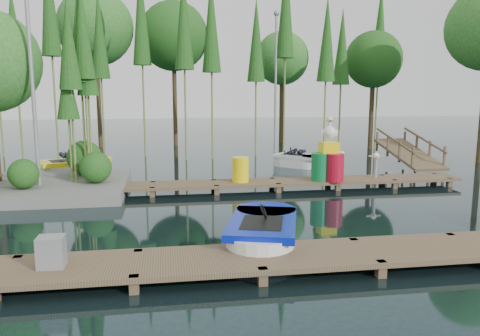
{
  "coord_description": "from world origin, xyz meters",
  "views": [
    {
      "loc": [
        -1.57,
        -12.55,
        3.28
      ],
      "look_at": [
        0.5,
        0.5,
        1.1
      ],
      "focal_mm": 35.0,
      "sensor_mm": 36.0,
      "label": 1
    }
  ],
  "objects": [
    {
      "name": "ground_plane",
      "position": [
        0.0,
        0.0,
        0.0
      ],
      "size": [
        90.0,
        90.0,
        0.0
      ],
      "primitive_type": "plane",
      "color": "#1C3034"
    },
    {
      "name": "near_dock",
      "position": [
        0.0,
        -4.5,
        0.23
      ],
      "size": [
        18.0,
        1.5,
        0.5
      ],
      "color": "brown",
      "rests_on": "ground"
    },
    {
      "name": "far_dock",
      "position": [
        1.0,
        2.5,
        0.23
      ],
      "size": [
        15.0,
        1.2,
        0.5
      ],
      "color": "brown",
      "rests_on": "ground"
    },
    {
      "name": "island",
      "position": [
        -6.3,
        3.29,
        3.18
      ],
      "size": [
        6.2,
        4.2,
        6.75
      ],
      "color": "slate",
      "rests_on": "ground"
    },
    {
      "name": "tree_screen",
      "position": [
        -2.04,
        10.6,
        6.12
      ],
      "size": [
        34.42,
        18.53,
        10.31
      ],
      "color": "#3E2F1A",
      "rests_on": "ground"
    },
    {
      "name": "lamp_island",
      "position": [
        -5.5,
        2.5,
        4.26
      ],
      "size": [
        0.3,
        0.3,
        7.25
      ],
      "color": "gray",
      "rests_on": "ground"
    },
    {
      "name": "lamp_rear",
      "position": [
        4.0,
        11.0,
        4.26
      ],
      "size": [
        0.3,
        0.3,
        7.25
      ],
      "color": "gray",
      "rests_on": "ground"
    },
    {
      "name": "ramp",
      "position": [
        9.0,
        6.5,
        0.59
      ],
      "size": [
        1.5,
        3.94,
        1.49
      ],
      "color": "brown",
      "rests_on": "ground"
    },
    {
      "name": "boat_blue",
      "position": [
        0.39,
        -3.26,
        0.29
      ],
      "size": [
        2.14,
        3.26,
        1.01
      ],
      "rotation": [
        0.0,
        0.0,
        -0.28
      ],
      "color": "white",
      "rests_on": "ground"
    },
    {
      "name": "boat_yellow_far",
      "position": [
        -5.24,
        6.32,
        0.31
      ],
      "size": [
        3.22,
        2.41,
        1.47
      ],
      "rotation": [
        0.0,
        0.0,
        0.08
      ],
      "color": "white",
      "rests_on": "ground"
    },
    {
      "name": "boat_white_far",
      "position": [
        4.13,
        7.06,
        0.26
      ],
      "size": [
        2.58,
        2.52,
        1.18
      ],
      "rotation": [
        0.0,
        0.0,
        -0.06
      ],
      "color": "white",
      "rests_on": "ground"
    },
    {
      "name": "utility_cabinet",
      "position": [
        -3.56,
        -4.5,
        0.57
      ],
      "size": [
        0.44,
        0.37,
        0.54
      ],
      "primitive_type": "cube",
      "color": "gray",
      "rests_on": "near_dock"
    },
    {
      "name": "yellow_barrel",
      "position": [
        0.83,
        2.5,
        0.71
      ],
      "size": [
        0.55,
        0.55,
        0.83
      ],
      "primitive_type": "cylinder",
      "color": "yellow",
      "rests_on": "far_dock"
    },
    {
      "name": "drum_cluster",
      "position": [
        3.86,
        2.34,
        0.93
      ],
      "size": [
        1.24,
        1.14,
        2.14
      ],
      "color": "#0C6D34",
      "rests_on": "far_dock"
    },
    {
      "name": "seagull_post",
      "position": [
        5.58,
        2.5,
        0.89
      ],
      "size": [
        0.55,
        0.3,
        0.88
      ],
      "color": "gray",
      "rests_on": "far_dock"
    }
  ]
}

